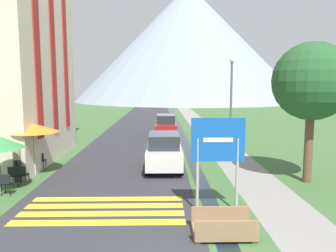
# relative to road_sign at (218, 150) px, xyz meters

# --- Properties ---
(ground_plane) EXTENTS (160.00, 160.00, 0.00)m
(ground_plane) POSITION_rel_road_sign_xyz_m (-1.32, 15.78, -2.09)
(ground_plane) COLOR #3D6033
(road) EXTENTS (6.40, 60.00, 0.01)m
(road) POSITION_rel_road_sign_xyz_m (-3.82, 25.78, -2.09)
(road) COLOR #2D2D33
(road) RESTS_ON ground_plane
(footpath) EXTENTS (2.20, 60.00, 0.01)m
(footpath) POSITION_rel_road_sign_xyz_m (2.28, 25.78, -2.09)
(footpath) COLOR gray
(footpath) RESTS_ON ground_plane
(drainage_channel) EXTENTS (0.60, 60.00, 0.00)m
(drainage_channel) POSITION_rel_road_sign_xyz_m (-0.12, 25.78, -2.09)
(drainage_channel) COLOR black
(drainage_channel) RESTS_ON ground_plane
(crosswalk_marking) EXTENTS (5.44, 2.54, 0.01)m
(crosswalk_marking) POSITION_rel_road_sign_xyz_m (-3.82, 0.20, -2.09)
(crosswalk_marking) COLOR yellow
(crosswalk_marking) RESTS_ON ground_plane
(mountain_distant) EXTENTS (60.83, 60.83, 30.89)m
(mountain_distant) POSITION_rel_road_sign_xyz_m (5.49, 80.55, 13.35)
(mountain_distant) COLOR gray
(mountain_distant) RESTS_ON ground_plane
(road_sign) EXTENTS (1.76, 0.11, 3.14)m
(road_sign) POSITION_rel_road_sign_xyz_m (0.00, 0.00, 0.00)
(road_sign) COLOR #9E9EA3
(road_sign) RESTS_ON ground_plane
(footbridge) EXTENTS (1.70, 1.10, 0.65)m
(footbridge) POSITION_rel_road_sign_xyz_m (-0.12, -1.78, -1.87)
(footbridge) COLOR #846647
(footbridge) RESTS_ON ground_plane
(parked_car_near) EXTENTS (1.82, 4.09, 1.82)m
(parked_car_near) POSITION_rel_road_sign_xyz_m (-1.72, 5.67, -1.19)
(parked_car_near) COLOR silver
(parked_car_near) RESTS_ON ground_plane
(parked_car_far) EXTENTS (1.80, 4.47, 1.82)m
(parked_car_far) POSITION_rel_road_sign_xyz_m (-1.49, 16.19, -1.18)
(parked_car_far) COLOR #A31919
(parked_car_far) RESTS_ON ground_plane
(cafe_chair_nearest) EXTENTS (0.40, 0.40, 0.85)m
(cafe_chair_nearest) POSITION_rel_road_sign_xyz_m (-7.77, 1.74, -1.58)
(cafe_chair_nearest) COLOR black
(cafe_chair_nearest) RESTS_ON ground_plane
(cafe_chair_near_right) EXTENTS (0.40, 0.40, 0.85)m
(cafe_chair_near_right) POSITION_rel_road_sign_xyz_m (-7.68, 2.95, -1.58)
(cafe_chair_near_right) COLOR black
(cafe_chair_near_right) RESTS_ON ground_plane
(cafe_chair_middle) EXTENTS (0.40, 0.40, 0.85)m
(cafe_chair_middle) POSITION_rel_road_sign_xyz_m (-8.22, 4.42, -1.58)
(cafe_chair_middle) COLOR black
(cafe_chair_middle) RESTS_ON ground_plane
(cafe_chair_far_left) EXTENTS (0.40, 0.40, 0.85)m
(cafe_chair_far_left) POSITION_rel_road_sign_xyz_m (-7.88, 5.60, -1.58)
(cafe_chair_far_left) COLOR black
(cafe_chair_far_left) RESTS_ON ground_plane
(cafe_chair_near_left) EXTENTS (0.40, 0.40, 0.85)m
(cafe_chair_near_left) POSITION_rel_road_sign_xyz_m (-7.98, 2.91, -1.58)
(cafe_chair_near_left) COLOR black
(cafe_chair_near_left) RESTS_ON ground_plane
(cafe_umbrella_middle_orange) EXTENTS (2.33, 2.33, 2.45)m
(cafe_umbrella_middle_orange) POSITION_rel_road_sign_xyz_m (-7.74, 4.55, 0.15)
(cafe_umbrella_middle_orange) COLOR #B7B2A8
(cafe_umbrella_middle_orange) RESTS_ON ground_plane
(person_standing_terrace) EXTENTS (0.32, 0.32, 1.79)m
(person_standing_terrace) POSITION_rel_road_sign_xyz_m (-8.09, 3.49, -1.05)
(person_standing_terrace) COLOR #282833
(person_standing_terrace) RESTS_ON ground_plane
(streetlamp) EXTENTS (0.28, 0.28, 5.67)m
(streetlamp) POSITION_rel_road_sign_xyz_m (2.00, 7.51, 1.23)
(streetlamp) COLOR #515156
(streetlamp) RESTS_ON ground_plane
(tree_by_path) EXTENTS (3.30, 3.30, 6.01)m
(tree_by_path) POSITION_rel_road_sign_xyz_m (4.49, 3.27, 2.23)
(tree_by_path) COLOR brown
(tree_by_path) RESTS_ON ground_plane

